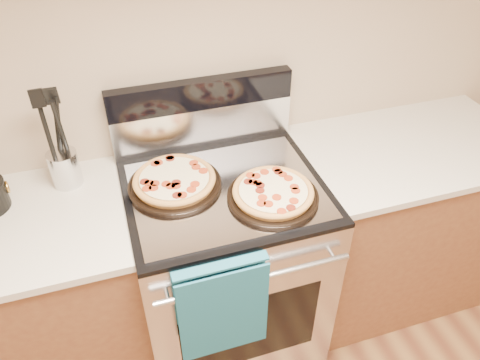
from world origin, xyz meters
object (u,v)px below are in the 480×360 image
object	(u,v)px
range_body	(226,268)
pepperoni_pizza_front	(273,193)
pepperoni_pizza_back	(175,181)
utensil_crock	(65,168)

from	to	relation	value
range_body	pepperoni_pizza_front	xyz separation A→B (m)	(0.15, -0.13, 0.50)
range_body	pepperoni_pizza_back	size ratio (longest dim) A/B	2.58
range_body	utensil_crock	world-z (taller)	utensil_crock
range_body	pepperoni_pizza_front	distance (m)	0.54
pepperoni_pizza_back	utensil_crock	xyz separation A→B (m)	(-0.39, 0.17, 0.03)
utensil_crock	pepperoni_pizza_front	bearing A→B (deg)	-25.81
pepperoni_pizza_back	pepperoni_pizza_front	bearing A→B (deg)	-28.53
pepperoni_pizza_front	range_body	bearing A→B (deg)	139.25
pepperoni_pizza_front	utensil_crock	xyz separation A→B (m)	(-0.72, 0.35, 0.03)
pepperoni_pizza_back	pepperoni_pizza_front	world-z (taller)	pepperoni_pizza_back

